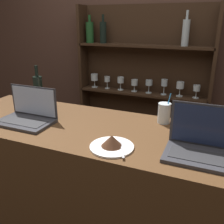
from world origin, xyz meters
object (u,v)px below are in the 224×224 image
object	(u,v)px
laptop_near	(28,115)
laptop_far	(204,145)
water_glass	(164,113)
cake_plate	(112,143)
wine_bottle_dark	(38,90)

from	to	relation	value
laptop_near	laptop_far	world-z (taller)	laptop_far
laptop_near	water_glass	distance (m)	0.86
cake_plate	wine_bottle_dark	world-z (taller)	wine_bottle_dark
laptop_far	wine_bottle_dark	distance (m)	1.27
water_glass	wine_bottle_dark	distance (m)	0.96
laptop_near	water_glass	world-z (taller)	laptop_near
cake_plate	laptop_far	bearing A→B (deg)	12.97
laptop_far	laptop_near	bearing A→B (deg)	179.24
laptop_far	cake_plate	xyz separation A→B (m)	(-0.43, -0.10, -0.03)
water_glass	wine_bottle_dark	bearing A→B (deg)	179.61
laptop_near	water_glass	size ratio (longest dim) A/B	1.81
cake_plate	wine_bottle_dark	bearing A→B (deg)	151.02
laptop_near	cake_plate	world-z (taller)	laptop_near
laptop_far	water_glass	size ratio (longest dim) A/B	1.81
water_glass	cake_plate	bearing A→B (deg)	-111.57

